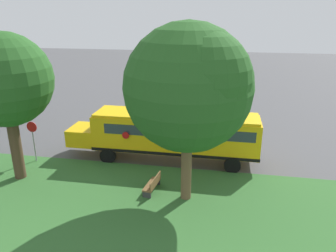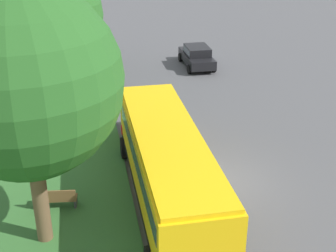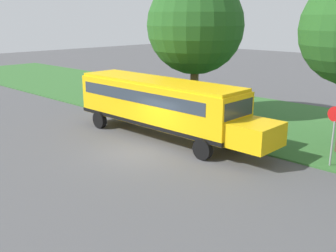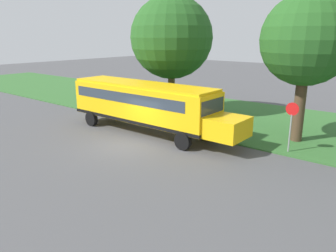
{
  "view_description": "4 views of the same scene",
  "coord_description": "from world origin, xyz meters",
  "px_view_note": "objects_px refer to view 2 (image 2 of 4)",
  "views": [
    {
      "loc": [
        -22.16,
        -4.34,
        9.26
      ],
      "look_at": [
        -0.15,
        -0.38,
        1.42
      ],
      "focal_mm": 35.0,
      "sensor_mm": 36.0,
      "label": 1
    },
    {
      "loc": [
        -5.6,
        -16.48,
        10.62
      ],
      "look_at": [
        -1.91,
        2.57,
        1.58
      ],
      "focal_mm": 50.0,
      "sensor_mm": 36.0,
      "label": 2
    },
    {
      "loc": [
        12.11,
        13.62,
        6.37
      ],
      "look_at": [
        -1.53,
        0.57,
        1.16
      ],
      "focal_mm": 42.0,
      "sensor_mm": 36.0,
      "label": 3
    },
    {
      "loc": [
        12.25,
        12.95,
        6.07
      ],
      "look_at": [
        -0.45,
        2.63,
        1.52
      ],
      "focal_mm": 35.0,
      "sensor_mm": 36.0,
      "label": 4
    }
  ],
  "objects_px": {
    "car_black_nearest": "(197,55)",
    "oak_tree_roadside_mid": "(51,17)",
    "oak_tree_beside_bus": "(18,80)",
    "stop_sign": "(102,89)",
    "school_bus": "(166,159)",
    "park_bench": "(56,198)"
  },
  "relations": [
    {
      "from": "stop_sign",
      "to": "park_bench",
      "type": "bearing_deg",
      "value": -105.97
    },
    {
      "from": "oak_tree_roadside_mid",
      "to": "park_bench",
      "type": "relative_size",
      "value": 5.07
    },
    {
      "from": "oak_tree_beside_bus",
      "to": "stop_sign",
      "type": "xyz_separation_m",
      "value": [
        2.87,
        10.34,
        -4.31
      ]
    },
    {
      "from": "car_black_nearest",
      "to": "park_bench",
      "type": "xyz_separation_m",
      "value": [
        -9.78,
        -16.51,
        -0.4
      ]
    },
    {
      "from": "school_bus",
      "to": "oak_tree_beside_bus",
      "type": "bearing_deg",
      "value": -159.72
    },
    {
      "from": "stop_sign",
      "to": "park_bench",
      "type": "height_order",
      "value": "stop_sign"
    },
    {
      "from": "park_bench",
      "to": "stop_sign",
      "type": "bearing_deg",
      "value": 74.03
    },
    {
      "from": "school_bus",
      "to": "oak_tree_roadside_mid",
      "type": "xyz_separation_m",
      "value": [
        -4.15,
        8.12,
        3.91
      ]
    },
    {
      "from": "car_black_nearest",
      "to": "oak_tree_beside_bus",
      "type": "relative_size",
      "value": 0.49
    },
    {
      "from": "school_bus",
      "to": "oak_tree_beside_bus",
      "type": "relative_size",
      "value": 1.39
    },
    {
      "from": "school_bus",
      "to": "stop_sign",
      "type": "relative_size",
      "value": 4.53
    },
    {
      "from": "oak_tree_roadside_mid",
      "to": "stop_sign",
      "type": "relative_size",
      "value": 3.05
    },
    {
      "from": "oak_tree_roadside_mid",
      "to": "car_black_nearest",
      "type": "bearing_deg",
      "value": 41.9
    },
    {
      "from": "oak_tree_roadside_mid",
      "to": "stop_sign",
      "type": "height_order",
      "value": "oak_tree_roadside_mid"
    },
    {
      "from": "car_black_nearest",
      "to": "oak_tree_roadside_mid",
      "type": "xyz_separation_m",
      "value": [
        -9.64,
        -8.65,
        4.96
      ]
    },
    {
      "from": "car_black_nearest",
      "to": "oak_tree_roadside_mid",
      "type": "height_order",
      "value": "oak_tree_roadside_mid"
    },
    {
      "from": "school_bus",
      "to": "oak_tree_beside_bus",
      "type": "height_order",
      "value": "oak_tree_beside_bus"
    },
    {
      "from": "oak_tree_beside_bus",
      "to": "stop_sign",
      "type": "bearing_deg",
      "value": 74.48
    },
    {
      "from": "car_black_nearest",
      "to": "park_bench",
      "type": "relative_size",
      "value": 2.67
    },
    {
      "from": "oak_tree_beside_bus",
      "to": "park_bench",
      "type": "bearing_deg",
      "value": 76.3
    },
    {
      "from": "car_black_nearest",
      "to": "school_bus",
      "type": "bearing_deg",
      "value": -108.13
    },
    {
      "from": "car_black_nearest",
      "to": "oak_tree_roadside_mid",
      "type": "relative_size",
      "value": 0.53
    }
  ]
}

